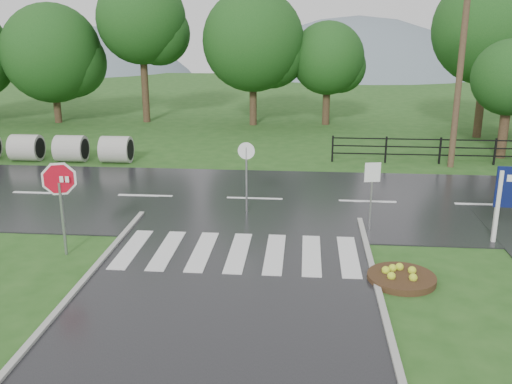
{
  "coord_description": "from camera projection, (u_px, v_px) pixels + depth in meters",
  "views": [
    {
      "loc": [
        1.74,
        -9.39,
        6.17
      ],
      "look_at": [
        0.4,
        6.0,
        1.5
      ],
      "focal_mm": 40.0,
      "sensor_mm": 36.0,
      "label": 1
    }
  ],
  "objects": [
    {
      "name": "main_road",
      "position": [
        255.0,
        200.0,
        20.42
      ],
      "size": [
        90.0,
        8.0,
        0.04
      ],
      "primitive_type": "cube",
      "color": "black",
      "rests_on": "ground"
    },
    {
      "name": "ground",
      "position": [
        208.0,
        357.0,
        10.89
      ],
      "size": [
        120.0,
        120.0,
        0.0
      ],
      "primitive_type": "plane",
      "color": "#244F1A",
      "rests_on": "ground"
    },
    {
      "name": "stop_sign",
      "position": [
        60.0,
        187.0,
        15.09
      ],
      "size": [
        1.17,
        0.41,
        2.77
      ],
      "color": "#939399",
      "rests_on": "ground"
    },
    {
      "name": "crosswalk",
      "position": [
        238.0,
        252.0,
        15.64
      ],
      "size": [
        6.5,
        2.8,
        0.02
      ],
      "color": "silver",
      "rests_on": "ground"
    },
    {
      "name": "hills",
      "position": [
        317.0,
        187.0,
        77.08
      ],
      "size": [
        102.0,
        48.0,
        48.0
      ],
      "color": "slate",
      "rests_on": "ground"
    },
    {
      "name": "reg_sign_small",
      "position": [
        372.0,
        183.0,
        16.91
      ],
      "size": [
        0.47,
        0.11,
        2.16
      ],
      "color": "#939399",
      "rests_on": "ground"
    },
    {
      "name": "culvert_pipes",
      "position": [
        4.0,
        147.0,
        26.01
      ],
      "size": [
        11.8,
        1.2,
        1.2
      ],
      "color": "#9E9B93",
      "rests_on": "ground"
    },
    {
      "name": "fence_west",
      "position": [
        440.0,
        148.0,
        25.29
      ],
      "size": [
        9.58,
        0.08,
        1.2
      ],
      "color": "black",
      "rests_on": "ground"
    },
    {
      "name": "utility_pole_east",
      "position": [
        460.0,
        73.0,
        23.81
      ],
      "size": [
        1.41,
        0.34,
        7.99
      ],
      "color": "#473523",
      "rests_on": "ground"
    },
    {
      "name": "reg_sign_round",
      "position": [
        246.0,
        169.0,
        18.57
      ],
      "size": [
        0.56,
        0.09,
        2.4
      ],
      "color": "#939399",
      "rests_on": "ground"
    },
    {
      "name": "entrance_tree_left",
      "position": [
        510.0,
        78.0,
        25.61
      ],
      "size": [
        3.41,
        3.41,
        5.4
      ],
      "color": "#3D2B1C",
      "rests_on": "ground"
    },
    {
      "name": "treeline",
      "position": [
        293.0,
        129.0,
        33.69
      ],
      "size": [
        83.2,
        5.2,
        10.0
      ],
      "color": "#143F13",
      "rests_on": "ground"
    },
    {
      "name": "flower_bed",
      "position": [
        402.0,
        277.0,
        13.99
      ],
      "size": [
        1.67,
        1.67,
        0.33
      ],
      "color": "#332111",
      "rests_on": "ground"
    }
  ]
}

